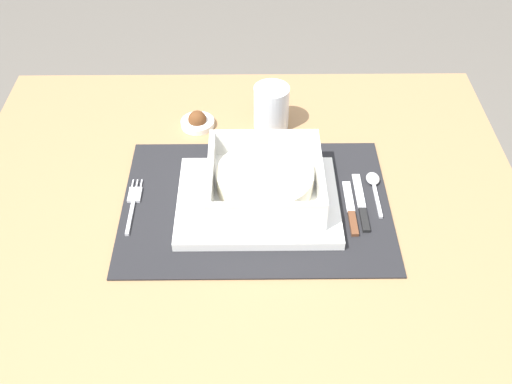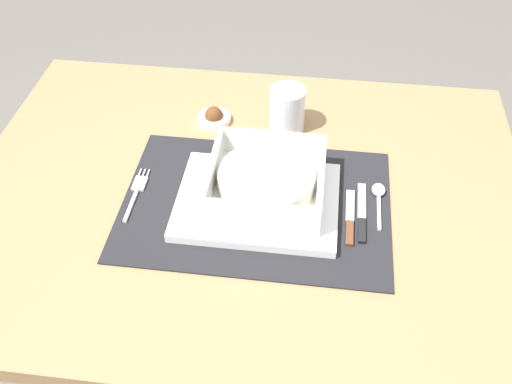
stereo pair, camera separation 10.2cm
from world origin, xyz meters
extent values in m
cube|color=#936D47|center=(0.00, 0.00, 0.69)|extent=(0.99, 0.77, 0.03)
cube|color=brown|center=(-0.45, 0.34, 0.34)|extent=(0.05, 0.05, 0.68)
cube|color=brown|center=(0.45, 0.34, 0.34)|extent=(0.05, 0.05, 0.68)
cube|color=black|center=(0.03, -0.03, 0.71)|extent=(0.46, 0.33, 0.00)
cube|color=white|center=(0.03, -0.03, 0.72)|extent=(0.27, 0.21, 0.02)
cube|color=white|center=(0.04, -0.01, 0.73)|extent=(0.19, 0.19, 0.01)
cube|color=white|center=(-0.05, -0.01, 0.76)|extent=(0.01, 0.19, 0.05)
cube|color=white|center=(0.13, -0.01, 0.76)|extent=(0.01, 0.19, 0.05)
cube|color=white|center=(0.04, -0.10, 0.76)|extent=(0.17, 0.01, 0.05)
cube|color=white|center=(0.04, 0.08, 0.76)|extent=(0.17, 0.01, 0.05)
cylinder|color=beige|center=(0.04, -0.01, 0.75)|extent=(0.16, 0.16, 0.03)
cube|color=silver|center=(-0.19, -0.06, 0.71)|extent=(0.01, 0.08, 0.00)
cube|color=silver|center=(-0.19, -0.01, 0.71)|extent=(0.02, 0.04, 0.00)
cylinder|color=silver|center=(-0.19, 0.02, 0.71)|extent=(0.00, 0.02, 0.00)
cylinder|color=silver|center=(-0.19, 0.02, 0.71)|extent=(0.00, 0.02, 0.00)
cylinder|color=silver|center=(-0.18, 0.02, 0.71)|extent=(0.00, 0.02, 0.00)
cube|color=silver|center=(0.23, -0.03, 0.71)|extent=(0.01, 0.08, 0.00)
ellipsoid|color=silver|center=(0.23, 0.03, 0.72)|extent=(0.02, 0.03, 0.01)
cube|color=black|center=(0.21, -0.07, 0.71)|extent=(0.01, 0.05, 0.01)
cube|color=silver|center=(0.21, 0.00, 0.71)|extent=(0.01, 0.08, 0.00)
cube|color=#59331E|center=(0.19, -0.08, 0.71)|extent=(0.01, 0.05, 0.01)
cube|color=silver|center=(0.19, -0.01, 0.71)|extent=(0.01, 0.08, 0.00)
cylinder|color=white|center=(0.06, 0.20, 0.75)|extent=(0.07, 0.07, 0.09)
cylinder|color=#338C3F|center=(0.06, 0.20, 0.73)|extent=(0.06, 0.06, 0.05)
cylinder|color=white|center=(-0.09, 0.20, 0.71)|extent=(0.07, 0.07, 0.01)
sphere|color=#593319|center=(-0.09, 0.20, 0.72)|extent=(0.04, 0.04, 0.04)
camera|label=1|loc=(0.02, -0.77, 1.44)|focal=42.36mm
camera|label=2|loc=(0.12, -0.76, 1.44)|focal=42.36mm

